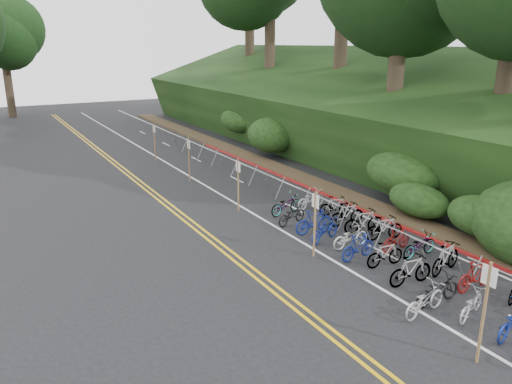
# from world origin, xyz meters

# --- Properties ---
(ground) EXTENTS (120.00, 120.00, 0.00)m
(ground) POSITION_xyz_m (0.00, 0.00, 0.00)
(ground) COLOR black
(ground) RESTS_ON ground
(road_markings) EXTENTS (7.47, 80.00, 0.01)m
(road_markings) POSITION_xyz_m (0.63, 10.10, 0.00)
(road_markings) COLOR gold
(road_markings) RESTS_ON ground
(red_curb) EXTENTS (0.25, 28.00, 0.10)m
(red_curb) POSITION_xyz_m (5.70, 12.00, 0.05)
(red_curb) COLOR maroon
(red_curb) RESTS_ON ground
(embankment) EXTENTS (14.30, 48.14, 9.11)m
(embankment) POSITION_xyz_m (12.96, 19.04, 2.57)
(embankment) COLOR black
(embankment) RESTS_ON ground
(bike_racks_rest) EXTENTS (1.14, 23.00, 1.17)m
(bike_racks_rest) POSITION_xyz_m (3.00, 13.00, 0.85)
(bike_racks_rest) COLOR gray
(bike_racks_rest) RESTS_ON ground
(signpost_near) EXTENTS (0.08, 0.40, 2.70)m
(signpost_near) POSITION_xyz_m (0.37, -2.21, 1.54)
(signpost_near) COLOR brown
(signpost_near) RESTS_ON ground
(signposts_rest) EXTENTS (0.08, 18.40, 2.50)m
(signposts_rest) POSITION_xyz_m (0.60, 14.00, 1.43)
(signposts_rest) COLOR brown
(signposts_rest) RESTS_ON ground
(bike_front) EXTENTS (0.88, 1.85, 0.94)m
(bike_front) POSITION_xyz_m (0.97, 0.06, 0.47)
(bike_front) COLOR #9E9EA3
(bike_front) RESTS_ON ground
(bike_valet) EXTENTS (3.29, 14.63, 1.08)m
(bike_valet) POSITION_xyz_m (2.93, 3.26, 0.48)
(bike_valet) COLOR slate
(bike_valet) RESTS_ON ground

